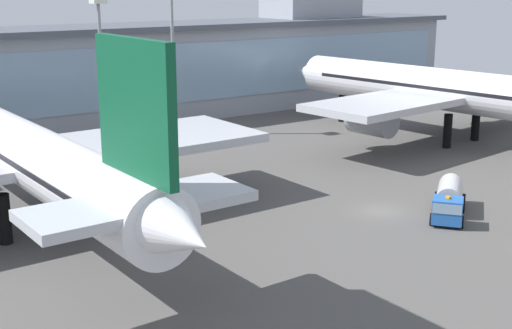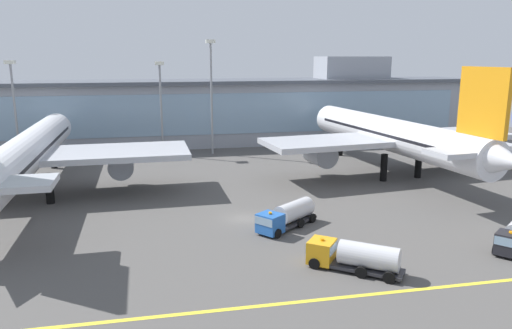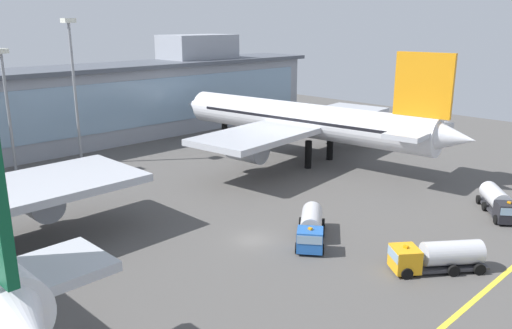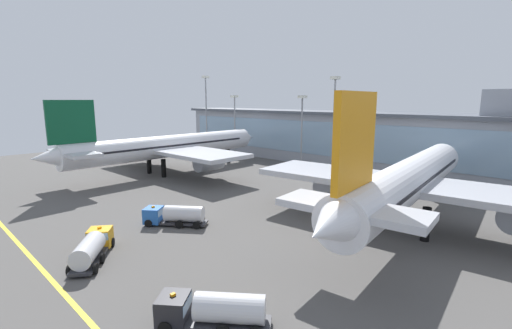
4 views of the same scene
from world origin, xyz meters
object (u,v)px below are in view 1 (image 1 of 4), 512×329
Objects in this scene: airliner_near_right at (443,90)px; airliner_near_left at (24,154)px; fuel_tanker_truck at (449,200)px; apron_light_mast_far_east at (100,46)px; apron_light_mast_east at (172,25)px.

airliner_near_left is at bearing 85.55° from airliner_near_right.
airliner_near_right reaches higher than fuel_tanker_truck.
apron_light_mast_east is at bearing -5.55° from apron_light_mast_far_east.
airliner_near_left reaches higher than fuel_tanker_truck.
apron_light_mast_far_east reaches higher than airliner_near_left.
apron_light_mast_far_east reaches higher than airliner_near_right.
fuel_tanker_truck is at bearing -86.14° from apron_light_mast_east.
apron_light_mast_east is at bearing -48.80° from airliner_near_left.
apron_light_mast_east is (-3.15, 46.69, 13.70)m from fuel_tanker_truck.
airliner_near_left is 34.55m from apron_light_mast_far_east.
fuel_tanker_truck is 48.76m from apron_light_mast_east.
airliner_near_left is 2.57× the size of apron_light_mast_east.
apron_light_mast_far_east is at bearing 49.03° from airliner_near_right.
apron_light_mast_east reaches higher than fuel_tanker_truck.
apron_light_mast_east reaches higher than airliner_near_left.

